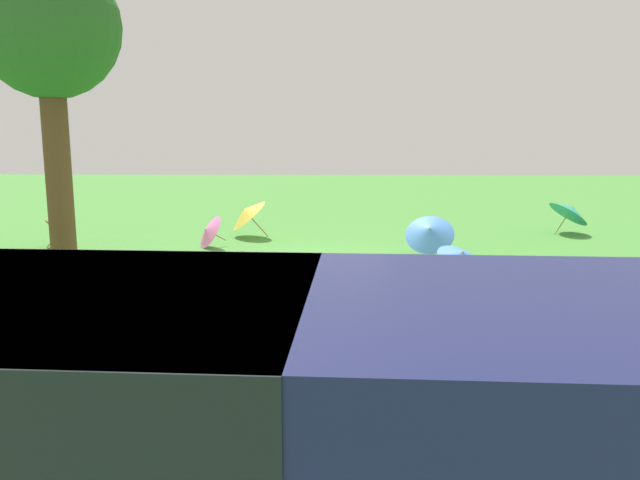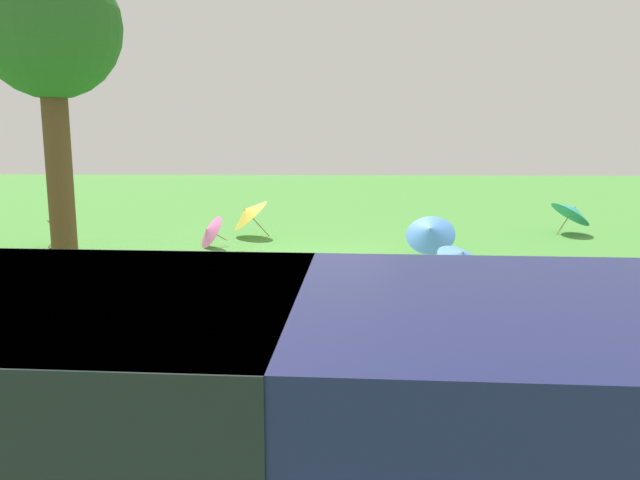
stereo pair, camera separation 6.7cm
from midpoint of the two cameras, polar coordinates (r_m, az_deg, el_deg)
The scene contains 12 objects.
ground at distance 10.24m, azimuth -1.34°, elevation -2.69°, with size 40.00×40.00×0.00m, color #478C38.
van_dark at distance 3.18m, azimuth -11.64°, elevation -15.43°, with size 4.67×2.28×1.53m.
park_bench at distance 6.77m, azimuth 20.43°, elevation -6.02°, with size 1.63×0.58×0.90m.
shade_tree at distance 10.68m, azimuth -23.26°, elevation 16.60°, with size 2.12×2.12×4.78m.
parasol_pink_0 at distance 6.74m, azimuth -3.36°, elevation -5.28°, with size 1.15×1.12×0.86m.
parasol_teal_1 at distance 14.58m, azimuth 21.33°, elevation 2.46°, with size 1.04×1.08×0.83m.
parasol_red_0 at distance 13.12m, azimuth -22.13°, elevation 0.87°, with size 0.90×0.91×0.62m.
parasol_yellow_0 at distance 13.25m, azimuth -6.75°, elevation 2.44°, with size 0.96×1.03×0.87m.
parasol_pink_1 at distance 12.23m, azimuth -10.13°, elevation 0.81°, with size 0.72×0.82×0.65m.
parasol_yellow_1 at distance 9.36m, azimuth -8.13°, elevation -2.27°, with size 0.61×0.67×0.55m.
parasol_blue_0 at distance 9.50m, azimuth 12.27°, elevation -1.38°, with size 0.94×0.94×0.63m.
parasol_blue_1 at distance 11.43m, azimuth 9.60°, elevation 0.75°, with size 1.01×0.93×0.79m.
Camera 1 is at (-0.47, 9.97, 2.28)m, focal length 35.85 mm.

